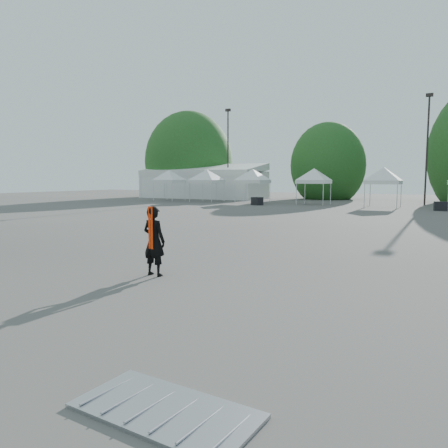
% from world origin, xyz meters
% --- Properties ---
extents(ground, '(120.00, 120.00, 0.00)m').
position_xyz_m(ground, '(0.00, 0.00, 0.00)').
color(ground, '#474442').
rests_on(ground, ground).
extents(marquee, '(15.00, 6.25, 4.23)m').
position_xyz_m(marquee, '(-22.00, 35.00, 1.97)').
color(marquee, white).
rests_on(marquee, ground).
extents(light_pole_west, '(0.60, 0.25, 10.30)m').
position_xyz_m(light_pole_west, '(-18.00, 34.00, 5.77)').
color(light_pole_west, black).
rests_on(light_pole_west, ground).
extents(light_pole_east, '(0.60, 0.25, 9.80)m').
position_xyz_m(light_pole_east, '(3.00, 32.00, 5.52)').
color(light_pole_east, black).
rests_on(light_pole_east, ground).
extents(tree_far_w, '(4.80, 4.80, 7.30)m').
position_xyz_m(tree_far_w, '(-26.00, 38.00, 4.54)').
color(tree_far_w, '#382314').
rests_on(tree_far_w, ground).
extents(tree_mid_w, '(4.16, 4.16, 6.33)m').
position_xyz_m(tree_mid_w, '(-8.00, 40.00, 3.93)').
color(tree_mid_w, '#382314').
rests_on(tree_mid_w, ground).
extents(tent_a, '(3.74, 3.74, 3.88)m').
position_xyz_m(tent_a, '(-22.15, 28.20, 3.06)').
color(tent_a, silver).
rests_on(tent_a, ground).
extents(tent_b, '(4.02, 4.02, 3.88)m').
position_xyz_m(tent_b, '(-17.58, 28.54, 3.06)').
color(tent_b, silver).
rests_on(tent_b, ground).
extents(tent_c, '(3.93, 3.93, 3.88)m').
position_xyz_m(tent_c, '(-12.16, 28.17, 3.06)').
color(tent_c, silver).
rests_on(tent_c, ground).
extents(tent_d, '(3.81, 3.81, 3.88)m').
position_xyz_m(tent_d, '(-6.17, 28.68, 3.06)').
color(tent_d, silver).
rests_on(tent_d, ground).
extents(tent_e, '(3.84, 3.84, 3.88)m').
position_xyz_m(tent_e, '(0.13, 27.42, 3.06)').
color(tent_e, silver).
rests_on(tent_e, ground).
extents(man, '(0.66, 0.45, 1.74)m').
position_xyz_m(man, '(-0.77, -2.25, 0.87)').
color(man, black).
rests_on(man, ground).
extents(barrier_mid, '(1.99, 1.08, 0.06)m').
position_xyz_m(barrier_mid, '(3.28, -7.34, 0.03)').
color(barrier_mid, '#A1A4A9').
rests_on(barrier_mid, ground).
extents(crate_west, '(1.12, 1.01, 0.71)m').
position_xyz_m(crate_west, '(-10.33, 25.20, 0.36)').
color(crate_west, black).
rests_on(crate_west, ground).
extents(crate_mid, '(0.98, 0.82, 0.68)m').
position_xyz_m(crate_mid, '(4.54, 25.43, 0.34)').
color(crate_mid, black).
rests_on(crate_mid, ground).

